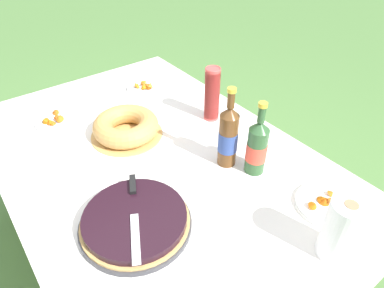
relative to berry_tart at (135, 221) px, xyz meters
The scene contains 13 objects.
ground_plane 0.83m from the berry_tart, 138.67° to the left, with size 16.00×16.00×0.00m, color #568442.
garden_table 0.39m from the berry_tart, 138.67° to the left, with size 1.75×1.15×0.71m.
tablecloth 0.38m from the berry_tart, 138.67° to the left, with size 1.76×1.16×0.10m.
berry_tart is the anchor object (origin of this frame).
serving_knife 0.05m from the berry_tart, 152.68° to the left, with size 0.34×0.19×0.01m.
bundt_cake 0.54m from the berry_tart, 154.68° to the left, with size 0.33×0.33×0.10m.
cup_stack 0.74m from the berry_tart, 119.97° to the left, with size 0.07×0.07×0.27m.
cider_bottle_green 0.53m from the berry_tart, 86.10° to the left, with size 0.08×0.08×0.31m.
cider_bottle_amber 0.48m from the berry_tart, 98.13° to the left, with size 0.08×0.08×0.35m.
snack_plate_near 0.68m from the berry_tart, 60.76° to the left, with size 0.23×0.23×0.05m.
snack_plate_left 0.98m from the berry_tart, 147.61° to the left, with size 0.20×0.20×0.06m.
snack_plate_right 0.79m from the berry_tart, behind, with size 0.22×0.22×0.06m.
paper_towel_roll 0.65m from the berry_tart, 43.92° to the left, with size 0.11×0.11×0.22m.
Camera 1 is at (1.00, -0.55, 1.65)m, focal length 32.00 mm.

